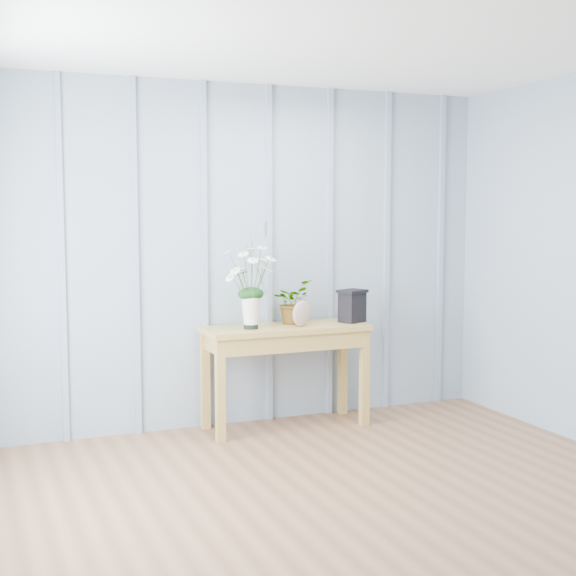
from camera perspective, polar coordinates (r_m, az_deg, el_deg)
name	(u,v)px	position (r m, az deg, el deg)	size (l,w,h in m)	color
ground	(386,535)	(4.15, 6.97, -17.02)	(4.50, 4.50, 0.00)	brown
room_shell	(311,140)	(4.66, 1.66, 10.45)	(4.00, 4.50, 2.50)	#91A3B3
sideboard	(285,341)	(5.83, -0.19, -3.81)	(1.20, 0.45, 0.75)	#A5823A
daisy_vase	(251,272)	(5.63, -2.67, 1.13)	(0.45, 0.35, 0.64)	black
spider_plant	(292,302)	(5.92, 0.29, -0.98)	(0.29, 0.25, 0.32)	#0F3412
felt_disc_vessel	(302,314)	(5.77, 1.00, -1.83)	(0.19, 0.05, 0.19)	#884954
carved_box	(352,306)	(6.00, 4.58, -1.25)	(0.25, 0.22, 0.24)	black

